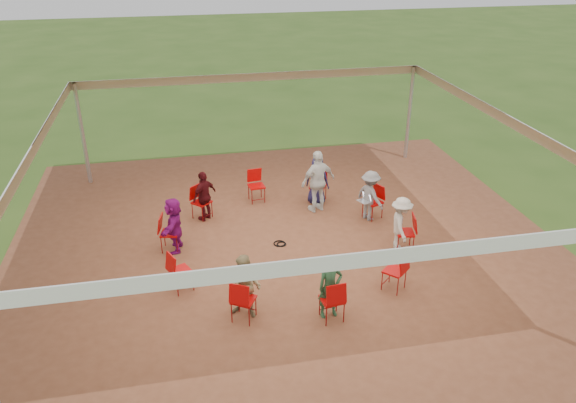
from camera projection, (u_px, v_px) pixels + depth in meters
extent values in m
plane|color=#314E18|center=(287.00, 249.00, 13.29)|extent=(80.00, 80.00, 0.00)
plane|color=brown|center=(287.00, 249.00, 13.29)|extent=(13.00, 13.00, 0.00)
cylinder|color=#B2B2B7|center=(83.00, 135.00, 16.12)|extent=(0.12, 0.12, 3.00)
cylinder|color=#B2B2B7|center=(409.00, 114.00, 17.93)|extent=(0.12, 0.12, 3.00)
plane|color=white|center=(287.00, 129.00, 11.97)|extent=(10.30, 10.30, 0.00)
cube|color=white|center=(364.00, 260.00, 7.49)|extent=(10.30, 0.03, 0.24)
cube|color=white|center=(253.00, 77.00, 16.55)|extent=(10.30, 0.03, 0.24)
cube|color=white|center=(33.00, 151.00, 11.09)|extent=(0.03, 10.30, 0.24)
cube|color=white|center=(506.00, 119.00, 12.95)|extent=(0.03, 10.30, 0.24)
imported|color=slate|center=(370.00, 196.00, 14.39)|extent=(0.75, 0.96, 1.34)
imported|color=#1A183D|center=(317.00, 180.00, 15.24)|extent=(0.75, 0.64, 1.34)
imported|color=#430B0F|center=(204.00, 196.00, 14.37)|extent=(0.85, 0.83, 1.34)
imported|color=#7E0F67|center=(174.00, 225.00, 12.99)|extent=(0.70, 1.31, 1.34)
imported|color=#8B7950|center=(245.00, 287.00, 10.75)|extent=(0.75, 0.65, 1.34)
imported|color=#254B2C|center=(330.00, 287.00, 10.75)|extent=(0.52, 0.37, 1.34)
imported|color=#BDB4A5|center=(401.00, 224.00, 13.00)|extent=(0.59, 0.93, 1.34)
imported|color=silver|center=(318.00, 181.00, 14.75)|extent=(1.11, 0.81, 1.70)
torus|color=black|center=(279.00, 243.00, 13.50)|extent=(0.34, 0.34, 0.03)
torus|color=black|center=(281.00, 244.00, 13.47)|extent=(0.28, 0.28, 0.03)
cube|color=#B7B7BC|center=(364.00, 201.00, 14.31)|extent=(0.34, 0.39, 0.02)
cube|color=#B7B7BC|center=(367.00, 196.00, 14.32)|extent=(0.20, 0.32, 0.21)
cube|color=#CCE0FF|center=(367.00, 196.00, 14.32)|extent=(0.16, 0.28, 0.18)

